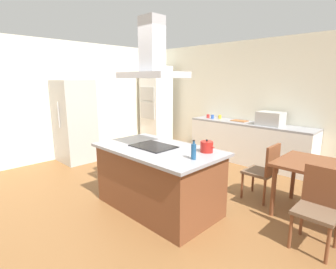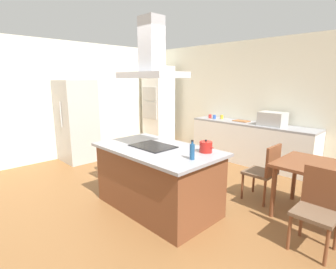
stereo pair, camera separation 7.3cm
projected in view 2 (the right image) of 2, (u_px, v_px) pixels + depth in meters
ground at (218, 180)px, 4.80m from camera, size 16.00×16.00×0.00m
wall_back at (266, 102)px, 5.71m from camera, size 7.20×0.10×2.70m
wall_left at (96, 99)px, 6.60m from camera, size 0.10×8.80×2.70m
kitchen_island at (157, 178)px, 3.69m from camera, size 1.80×1.04×0.90m
cooktop at (153, 146)px, 3.66m from camera, size 0.60×0.44×0.01m
tea_kettle at (206, 147)px, 3.36m from camera, size 0.22×0.17×0.17m
olive_oil_bottle at (192, 151)px, 3.05m from camera, size 0.06×0.06×0.24m
back_counter at (250, 143)px, 5.74m from camera, size 2.74×0.62×0.90m
countertop_microwave at (272, 119)px, 5.29m from camera, size 0.50×0.38×0.28m
coffee_mug_red at (210, 116)px, 6.36m from camera, size 0.08×0.08×0.09m
coffee_mug_blue at (214, 117)px, 6.26m from camera, size 0.08×0.08×0.09m
coffee_mug_yellow at (222, 117)px, 6.25m from camera, size 0.08×0.08×0.09m
cutting_board at (241, 121)px, 5.87m from camera, size 0.34×0.24×0.02m
wall_oven_stack at (158, 106)px, 7.39m from camera, size 0.70×0.66×2.20m
refrigerator at (77, 121)px, 5.84m from camera, size 0.80×0.73×1.82m
chair_facing_island at (319, 204)px, 2.79m from camera, size 0.42×0.42×0.89m
chair_at_left_end at (266, 169)px, 3.89m from camera, size 0.42×0.42×0.89m
range_hood at (152, 59)px, 3.41m from camera, size 0.90×0.55×0.78m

